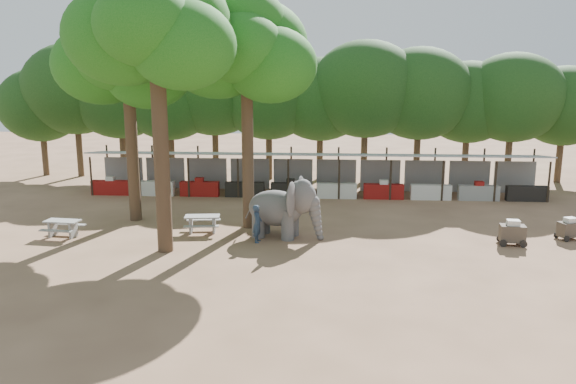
# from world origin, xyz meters

# --- Properties ---
(ground) EXTENTS (100.00, 100.00, 0.00)m
(ground) POSITION_xyz_m (0.00, 0.00, 0.00)
(ground) COLOR brown
(ground) RESTS_ON ground
(vendor_stalls) EXTENTS (28.00, 2.99, 2.80)m
(vendor_stalls) POSITION_xyz_m (-0.00, 13.84, 1.18)
(vendor_stalls) COLOR #96999D
(vendor_stalls) RESTS_ON ground
(yard_tree_left) EXTENTS (7.10, 6.90, 11.02)m
(yard_tree_left) POSITION_xyz_m (-9.13, 7.19, 8.20)
(yard_tree_left) COLOR #332316
(yard_tree_left) RESTS_ON ground
(yard_tree_center) EXTENTS (7.10, 6.90, 12.04)m
(yard_tree_center) POSITION_xyz_m (-6.13, 2.19, 9.21)
(yard_tree_center) COLOR #332316
(yard_tree_center) RESTS_ON ground
(yard_tree_back) EXTENTS (7.10, 6.90, 11.36)m
(yard_tree_back) POSITION_xyz_m (-3.13, 6.19, 8.54)
(yard_tree_back) COLOR #332316
(yard_tree_back) RESTS_ON ground
(backdrop_trees) EXTENTS (46.46, 5.95, 8.33)m
(backdrop_trees) POSITION_xyz_m (0.00, 19.00, 5.51)
(backdrop_trees) COLOR #332316
(backdrop_trees) RESTS_ON ground
(elephant) EXTENTS (3.71, 2.74, 2.76)m
(elephant) POSITION_xyz_m (-1.13, 4.43, 1.38)
(elephant) COLOR #484646
(elephant) RESTS_ON ground
(handler) EXTENTS (0.45, 0.64, 1.70)m
(handler) POSITION_xyz_m (-2.26, 3.54, 0.85)
(handler) COLOR #26384C
(handler) RESTS_ON ground
(picnic_table_near) EXTENTS (1.70, 1.56, 0.78)m
(picnic_table_near) POSITION_xyz_m (-11.31, 3.75, 0.51)
(picnic_table_near) COLOR gray
(picnic_table_near) RESTS_ON ground
(picnic_table_far) EXTENTS (1.80, 1.66, 0.81)m
(picnic_table_far) POSITION_xyz_m (-5.06, 4.92, 0.53)
(picnic_table_far) COLOR gray
(picnic_table_far) RESTS_ON ground
(cart_front) EXTENTS (1.23, 0.88, 1.13)m
(cart_front) POSITION_xyz_m (8.93, 3.89, 0.56)
(cart_front) COLOR #382E24
(cart_front) RESTS_ON ground
(cart_back) EXTENTS (1.22, 1.00, 1.02)m
(cart_back) POSITION_xyz_m (11.78, 4.94, 0.50)
(cart_back) COLOR #382E24
(cart_back) RESTS_ON ground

